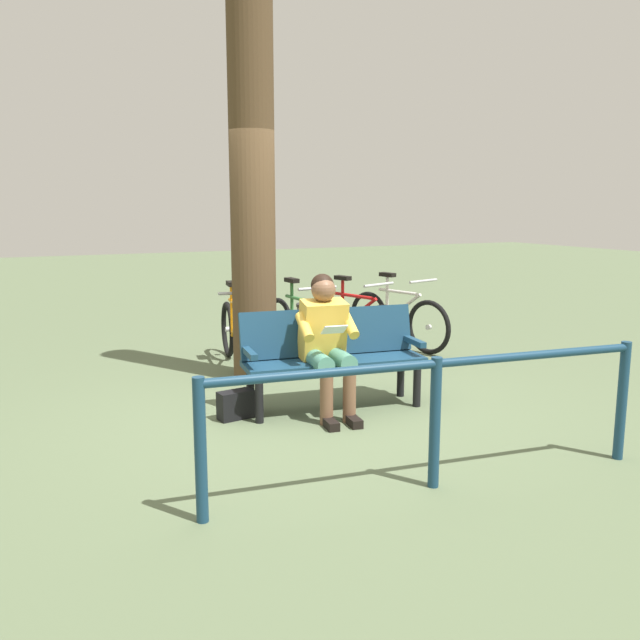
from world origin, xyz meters
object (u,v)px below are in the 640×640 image
person_reading (327,338)px  bicycle_purple (353,325)px  bicycle_silver (300,329)px  handbag (236,405)px  bicycle_green (235,335)px  bicycle_black (397,319)px  tree_trunk (252,185)px  litter_bin (313,339)px  bench (332,351)px

person_reading → bicycle_purple: size_ratio=0.74×
bicycle_silver → person_reading: bearing=-22.6°
handbag → bicycle_silver: bearing=-127.6°
bicycle_green → person_reading: bearing=13.7°
bicycle_black → tree_trunk: bearing=-88.1°
handbag → litter_bin: (-1.22, -1.07, 0.26)m
handbag → litter_bin: 1.64m
handbag → tree_trunk: size_ratio=0.08×
handbag → bicycle_green: size_ratio=0.18×
bench → bicycle_black: (-1.85, -1.86, -0.15)m
bench → bicycle_black: 2.63m
bicycle_black → bicycle_green: 2.16m
tree_trunk → bicycle_purple: tree_trunk is taller
litter_bin → bicycle_black: bearing=-153.5°
litter_bin → bicycle_black: (-1.52, -0.76, -0.02)m
bench → bicycle_black: bearing=-127.6°
tree_trunk → bicycle_green: size_ratio=2.36×
litter_bin → bicycle_silver: (-0.15, -0.70, -0.02)m
tree_trunk → bicycle_silver: bearing=-142.1°
handbag → bicycle_black: bearing=-146.2°
handbag → tree_trunk: bearing=-117.1°
bicycle_purple → bicycle_green: 1.48m
person_reading → litter_bin: bearing=-102.7°
tree_trunk → bicycle_purple: (-1.46, -0.57, -1.61)m
tree_trunk → litter_bin: tree_trunk is taller
bench → litter_bin: (-0.33, -1.10, -0.13)m
bench → bicycle_silver: bearing=-97.7°
tree_trunk → litter_bin: (-0.61, 0.10, -1.59)m
person_reading → tree_trunk: size_ratio=0.30×
person_reading → bicycle_green: person_reading is taller
tree_trunk → person_reading: bearing=96.7°
bicycle_black → bicycle_silver: (1.37, 0.06, 0.00)m
bicycle_purple → bicycle_silver: same height
litter_bin → bicycle_green: size_ratio=0.45×
person_reading → bicycle_green: (0.19, -1.93, -0.31)m
person_reading → litter_bin: size_ratio=1.58×
person_reading → handbag: person_reading is taller
bicycle_green → tree_trunk: bearing=10.8°
handbag → bicycle_green: 1.86m
bicycle_purple → bench: bearing=-50.5°
handbag → bicycle_black: bicycle_black is taller
bench → litter_bin: bench is taller
handbag → bicycle_purple: bicycle_purple is taller
bicycle_black → bicycle_green: same height
person_reading → bicycle_black: person_reading is taller
bench → bicycle_silver: size_ratio=0.98×
bench → bicycle_purple: 2.13m
handbag → bicycle_silver: (-1.37, -1.77, 0.24)m
bicycle_purple → person_reading: bearing=-51.0°
bench → tree_trunk: tree_trunk is taller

